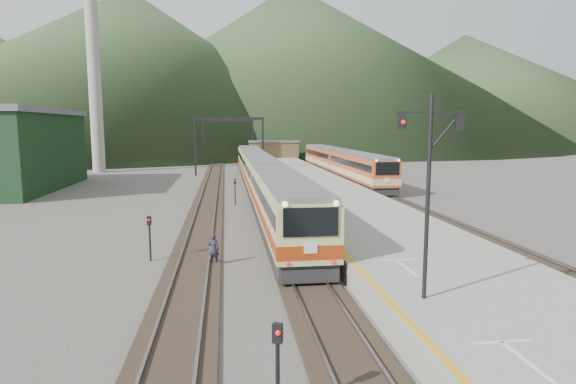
{
  "coord_description": "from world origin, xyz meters",
  "views": [
    {
      "loc": [
        -3.38,
        -12.06,
        6.65
      ],
      "look_at": [
        1.04,
        21.98,
        2.0
      ],
      "focal_mm": 30.0,
      "sensor_mm": 36.0,
      "label": 1
    }
  ],
  "objects": [
    {
      "name": "gantry_near",
      "position": [
        -2.85,
        55.0,
        5.59
      ],
      "size": [
        9.55,
        0.25,
        8.0
      ],
      "color": "black",
      "rests_on": "ground"
    },
    {
      "name": "short_signal_b",
      "position": [
        -2.63,
        28.94,
        1.46
      ],
      "size": [
        0.23,
        0.17,
        2.27
      ],
      "color": "black",
      "rests_on": "ground"
    },
    {
      "name": "ground",
      "position": [
        0.0,
        0.0,
        0.0
      ],
      "size": [
        400.0,
        400.0,
        0.0
      ],
      "primitive_type": "plane",
      "color": "#47423D",
      "rests_on": "ground"
    },
    {
      "name": "hill_a",
      "position": [
        -40.0,
        190.0,
        30.0
      ],
      "size": [
        180.0,
        180.0,
        60.0
      ],
      "primitive_type": "cone",
      "color": "#294222",
      "rests_on": "ground"
    },
    {
      "name": "station_shed",
      "position": [
        5.6,
        78.0,
        2.57
      ],
      "size": [
        9.4,
        4.4,
        3.1
      ],
      "color": "brown",
      "rests_on": "platform"
    },
    {
      "name": "second_train",
      "position": [
        11.5,
        49.6,
        1.91
      ],
      "size": [
        2.75,
        37.53,
        3.36
      ],
      "color": "#C54B24",
      "rests_on": "track_second"
    },
    {
      "name": "smokestack",
      "position": [
        -22.0,
        62.0,
        15.0
      ],
      "size": [
        1.8,
        1.8,
        30.0
      ],
      "primitive_type": "cylinder",
      "color": "#9E998E",
      "rests_on": "ground"
    },
    {
      "name": "signal_mast",
      "position": [
        3.09,
        2.62,
        5.1
      ],
      "size": [
        2.18,
        0.54,
        6.71
      ],
      "color": "black",
      "rests_on": "platform"
    },
    {
      "name": "short_signal_c",
      "position": [
        -7.2,
        12.03,
        1.46
      ],
      "size": [
        0.23,
        0.18,
        2.27
      ],
      "color": "black",
      "rests_on": "ground"
    },
    {
      "name": "short_signal_a",
      "position": [
        -2.29,
        -1.82,
        1.46
      ],
      "size": [
        0.27,
        0.24,
        2.27
      ],
      "color": "black",
      "rests_on": "ground"
    },
    {
      "name": "platform",
      "position": [
        5.6,
        38.0,
        0.5
      ],
      "size": [
        8.0,
        100.0,
        1.0
      ],
      "primitive_type": "cube",
      "color": "gray",
      "rests_on": "ground"
    },
    {
      "name": "track_main",
      "position": [
        0.0,
        40.0,
        0.07
      ],
      "size": [
        2.6,
        200.0,
        0.23
      ],
      "color": "black",
      "rests_on": "ground"
    },
    {
      "name": "track_second",
      "position": [
        11.5,
        40.0,
        0.07
      ],
      "size": [
        2.6,
        200.0,
        0.23
      ],
      "color": "black",
      "rests_on": "ground"
    },
    {
      "name": "worker",
      "position": [
        -4.04,
        10.98,
        0.77
      ],
      "size": [
        0.65,
        0.53,
        1.54
      ],
      "primitive_type": "imported",
      "rotation": [
        0.0,
        0.0,
        2.82
      ],
      "color": "#242333",
      "rests_on": "ground"
    },
    {
      "name": "main_train",
      "position": [
        0.0,
        35.37,
        1.93
      ],
      "size": [
        2.78,
        57.11,
        3.4
      ],
      "color": "tan",
      "rests_on": "track_main"
    },
    {
      "name": "hill_b",
      "position": [
        30.0,
        230.0,
        37.5
      ],
      "size": [
        220.0,
        220.0,
        75.0
      ],
      "primitive_type": "cone",
      "color": "#294222",
      "rests_on": "ground"
    },
    {
      "name": "hill_c",
      "position": [
        110.0,
        210.0,
        25.0
      ],
      "size": [
        160.0,
        160.0,
        50.0
      ],
      "primitive_type": "cone",
      "color": "#294222",
      "rests_on": "ground"
    },
    {
      "name": "gantry_far",
      "position": [
        -2.85,
        80.0,
        5.59
      ],
      "size": [
        9.55,
        0.25,
        8.0
      ],
      "color": "black",
      "rests_on": "ground"
    },
    {
      "name": "track_far",
      "position": [
        -5.0,
        40.0,
        0.07
      ],
      "size": [
        2.6,
        200.0,
        0.23
      ],
      "color": "black",
      "rests_on": "ground"
    }
  ]
}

